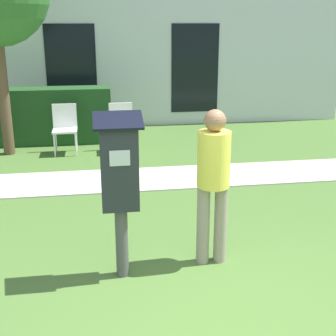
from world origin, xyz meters
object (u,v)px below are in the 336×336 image
at_px(person_standing, 213,176).
at_px(parking_meter, 120,176).
at_px(outdoor_chair_left, 65,125).
at_px(outdoor_chair_middle, 121,123).

bearing_deg(person_standing, parking_meter, -140.57).
bearing_deg(outdoor_chair_left, parking_meter, -100.07).
relative_size(person_standing, outdoor_chair_left, 1.76).
bearing_deg(parking_meter, outdoor_chair_middle, 86.57).
relative_size(parking_meter, outdoor_chair_left, 1.77).
xyz_separation_m(person_standing, outdoor_chair_left, (-1.68, 4.47, -0.40)).
distance_m(outdoor_chair_left, outdoor_chair_middle, 1.04).
bearing_deg(parking_meter, outdoor_chair_left, 99.42).
xyz_separation_m(parking_meter, outdoor_chair_middle, (0.27, 4.55, -0.49)).
bearing_deg(outdoor_chair_left, person_standing, -88.94).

